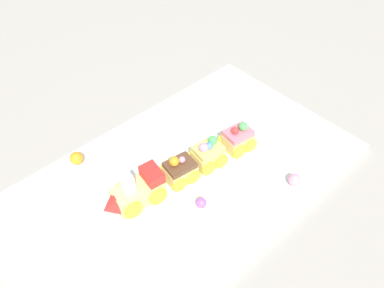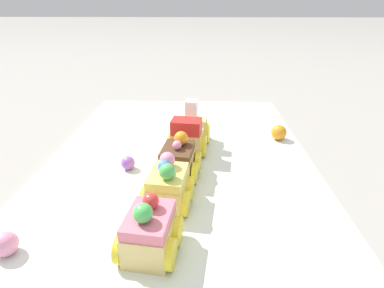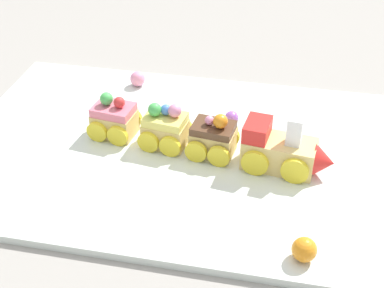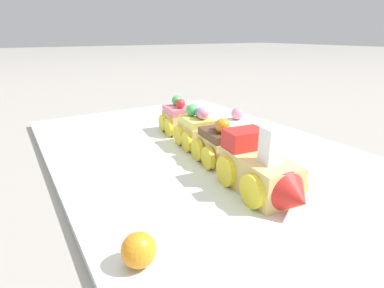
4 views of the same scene
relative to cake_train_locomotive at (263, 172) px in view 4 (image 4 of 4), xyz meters
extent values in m
plane|color=gray|center=(-0.11, 0.02, -0.04)|extent=(10.00, 10.00, 0.00)
cube|color=silver|center=(-0.11, 0.02, -0.03)|extent=(0.78, 0.46, 0.01)
cube|color=#E5C675|center=(-0.01, 0.00, -0.01)|extent=(0.11, 0.07, 0.05)
cube|color=red|center=(-0.04, 0.01, 0.03)|extent=(0.04, 0.05, 0.02)
cone|color=red|center=(0.06, -0.01, 0.00)|extent=(0.04, 0.05, 0.05)
cube|color=white|center=(0.01, 0.00, 0.03)|extent=(0.02, 0.02, 0.02)
cube|color=white|center=(0.01, 0.00, 0.05)|extent=(0.02, 0.02, 0.02)
cylinder|color=yellow|center=(0.02, -0.03, -0.01)|extent=(0.04, 0.01, 0.04)
cylinder|color=yellow|center=(0.02, 0.03, -0.01)|extent=(0.04, 0.01, 0.04)
cylinder|color=yellow|center=(-0.04, -0.03, -0.01)|extent=(0.04, 0.01, 0.04)
cylinder|color=yellow|center=(-0.03, 0.03, -0.01)|extent=(0.04, 0.01, 0.04)
cube|color=#E5C675|center=(-0.11, 0.01, -0.01)|extent=(0.07, 0.06, 0.04)
cube|color=brown|center=(-0.11, 0.01, 0.02)|extent=(0.07, 0.05, 0.01)
sphere|color=pink|center=(-0.12, 0.02, 0.03)|extent=(0.02, 0.02, 0.01)
sphere|color=orange|center=(-0.10, 0.01, 0.03)|extent=(0.02, 0.02, 0.02)
cylinder|color=yellow|center=(-0.09, -0.02, -0.01)|extent=(0.03, 0.01, 0.03)
cylinder|color=yellow|center=(-0.09, 0.04, -0.01)|extent=(0.03, 0.01, 0.03)
cylinder|color=yellow|center=(-0.13, -0.01, -0.01)|extent=(0.03, 0.01, 0.03)
cylinder|color=yellow|center=(-0.12, 0.04, -0.01)|extent=(0.03, 0.01, 0.03)
cube|color=#E5C675|center=(-0.18, 0.02, -0.01)|extent=(0.07, 0.06, 0.04)
cube|color=#EFE066|center=(-0.18, 0.02, 0.02)|extent=(0.07, 0.05, 0.01)
sphere|color=#4CBC56|center=(-0.20, 0.02, 0.03)|extent=(0.02, 0.02, 0.02)
sphere|color=#4C84E0|center=(-0.18, 0.03, 0.03)|extent=(0.02, 0.02, 0.02)
sphere|color=pink|center=(-0.17, 0.03, 0.03)|extent=(0.02, 0.02, 0.02)
cylinder|color=yellow|center=(-0.17, -0.01, -0.01)|extent=(0.03, 0.01, 0.03)
cylinder|color=yellow|center=(-0.16, 0.05, -0.01)|extent=(0.03, 0.01, 0.03)
cylinder|color=yellow|center=(-0.20, 0.00, -0.01)|extent=(0.03, 0.01, 0.03)
cylinder|color=yellow|center=(-0.20, 0.05, -0.01)|extent=(0.03, 0.01, 0.03)
cube|color=#E5C675|center=(-0.27, 0.04, -0.01)|extent=(0.07, 0.06, 0.04)
cube|color=#E57084|center=(-0.27, 0.04, 0.02)|extent=(0.07, 0.05, 0.01)
sphere|color=#4CBC56|center=(-0.28, 0.04, 0.03)|extent=(0.02, 0.02, 0.02)
sphere|color=red|center=(-0.26, 0.03, 0.03)|extent=(0.02, 0.02, 0.02)
cylinder|color=yellow|center=(-0.26, 0.01, -0.01)|extent=(0.03, 0.01, 0.03)
cylinder|color=yellow|center=(-0.25, 0.06, -0.01)|extent=(0.03, 0.01, 0.03)
cylinder|color=yellow|center=(-0.29, 0.01, -0.01)|extent=(0.03, 0.01, 0.03)
cylinder|color=yellow|center=(-0.28, 0.06, -0.01)|extent=(0.03, 0.01, 0.03)
sphere|color=pink|center=(-0.28, 0.19, -0.01)|extent=(0.03, 0.03, 0.03)
sphere|color=#9956C6|center=(-0.09, 0.10, -0.02)|extent=(0.02, 0.02, 0.02)
sphere|color=orange|center=(0.04, -0.18, -0.01)|extent=(0.03, 0.03, 0.03)
camera|label=1|loc=(0.22, 0.41, 0.62)|focal=35.00mm
camera|label=2|loc=(-0.52, -0.02, 0.23)|focal=28.00mm
camera|label=3|loc=(-0.01, -0.64, 0.46)|focal=50.00mm
camera|label=4|loc=(0.23, -0.25, 0.16)|focal=28.00mm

